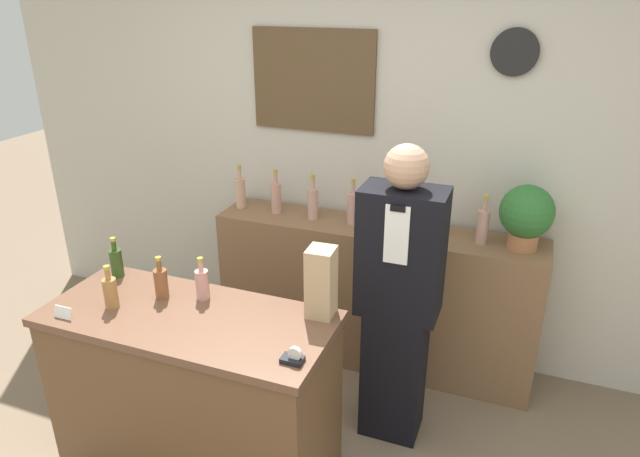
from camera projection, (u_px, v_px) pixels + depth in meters
The scene contains 19 objects.
back_wall at pixel (368, 149), 3.54m from camera, with size 5.20×0.09×2.70m.
back_shelf at pixel (373, 295), 3.63m from camera, with size 2.01×0.38×0.94m.
display_counter at pixel (195, 395), 2.77m from camera, with size 1.35×0.59×0.91m.
shopkeeper at pixel (398, 301), 2.90m from camera, with size 0.41×0.26×1.63m.
potted_plant at pixel (526, 214), 3.09m from camera, with size 0.29×0.29×0.36m.
paper_bag at pixel (321, 282), 2.54m from camera, with size 0.13×0.13×0.33m.
tape_dispenser at pixel (293, 357), 2.26m from camera, with size 0.09×0.06×0.07m.
price_card_left at pixel (63, 313), 2.56m from camera, with size 0.09×0.02×0.06m.
counter_bottle_0 at pixel (116, 262), 2.92m from camera, with size 0.06×0.06×0.21m.
counter_bottle_1 at pixel (110, 292), 2.63m from camera, with size 0.06×0.06×0.21m.
counter_bottle_2 at pixel (161, 282), 2.71m from camera, with size 0.06×0.06×0.21m.
counter_bottle_3 at pixel (202, 283), 2.71m from camera, with size 0.06×0.06×0.21m.
shelf_bottle_0 at pixel (240, 192), 3.71m from camera, with size 0.07×0.07×0.29m.
shelf_bottle_1 at pixel (276, 197), 3.63m from camera, with size 0.07×0.07×0.29m.
shelf_bottle_2 at pixel (313, 202), 3.54m from camera, with size 0.07×0.07×0.29m.
shelf_bottle_3 at pixel (353, 207), 3.46m from camera, with size 0.07×0.07×0.29m.
shelf_bottle_4 at pixel (393, 214), 3.36m from camera, with size 0.07×0.07×0.29m.
shelf_bottle_5 at pixel (437, 219), 3.28m from camera, with size 0.07×0.07×0.29m.
shelf_bottle_6 at pixel (483, 225), 3.19m from camera, with size 0.07×0.07×0.29m.
Camera 1 is at (0.94, -1.33, 2.29)m, focal length 32.00 mm.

